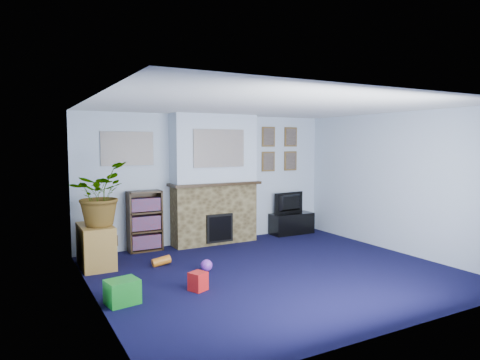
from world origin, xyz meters
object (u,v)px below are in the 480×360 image
television (291,203)px  sideboard (96,244)px  bookshelf (145,222)px  tv_stand (292,223)px

television → sideboard: 4.04m
television → bookshelf: 3.07m
television → bookshelf: bearing=-7.3°
television → bookshelf: (-3.06, 0.06, -0.14)m
television → sideboard: (-3.99, -0.54, -0.29)m
sideboard → bookshelf: bearing=32.6°
bookshelf → sideboard: bookshelf is taller
television → bookshelf: bookshelf is taller
tv_stand → bookshelf: bookshelf is taller
tv_stand → sideboard: size_ratio=1.10×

